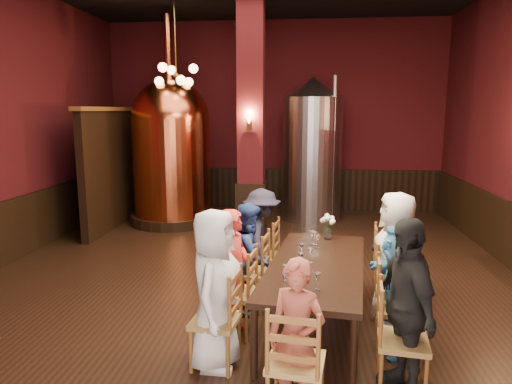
# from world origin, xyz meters

# --- Properties ---
(room) EXTENTS (10.00, 10.02, 4.50)m
(room) POSITION_xyz_m (0.00, 0.00, 2.25)
(room) COLOR black
(room) RESTS_ON ground
(wainscot_back) EXTENTS (7.90, 0.08, 1.00)m
(wainscot_back) POSITION_xyz_m (0.00, 4.96, 0.50)
(wainscot_back) COLOR black
(wainscot_back) RESTS_ON ground
(column) EXTENTS (0.58, 0.58, 4.50)m
(column) POSITION_xyz_m (-0.30, 2.80, 2.25)
(column) COLOR #420E12
(column) RESTS_ON ground
(partition) EXTENTS (0.22, 3.50, 2.40)m
(partition) POSITION_xyz_m (-3.20, 3.20, 1.20)
(partition) COLOR black
(partition) RESTS_ON ground
(pendant_cluster) EXTENTS (0.90, 0.90, 1.70)m
(pendant_cluster) POSITION_xyz_m (-1.80, 2.90, 3.10)
(pendant_cluster) COLOR #A57226
(pendant_cluster) RESTS_ON room
(sconce_column) EXTENTS (0.20, 0.20, 0.36)m
(sconce_column) POSITION_xyz_m (-0.30, 2.50, 2.20)
(sconce_column) COLOR black
(sconce_column) RESTS_ON column
(dining_table) EXTENTS (1.30, 2.51, 0.75)m
(dining_table) POSITION_xyz_m (0.88, -1.29, 0.69)
(dining_table) COLOR black
(dining_table) RESTS_ON ground
(chair_0) EXTENTS (0.52, 0.52, 0.92)m
(chair_0) POSITION_xyz_m (-0.09, -2.17, 0.46)
(chair_0) COLOR brown
(chair_0) RESTS_ON ground
(person_0) EXTENTS (0.55, 0.79, 1.53)m
(person_0) POSITION_xyz_m (-0.09, -2.17, 0.77)
(person_0) COLOR silver
(person_0) RESTS_ON ground
(chair_1) EXTENTS (0.52, 0.52, 0.92)m
(chair_1) POSITION_xyz_m (-0.00, -1.51, 0.46)
(chair_1) COLOR brown
(chair_1) RESTS_ON ground
(person_1) EXTENTS (0.42, 0.56, 1.39)m
(person_1) POSITION_xyz_m (-0.00, -1.51, 0.69)
(person_1) COLOR red
(person_1) RESTS_ON ground
(chair_2) EXTENTS (0.52, 0.52, 0.92)m
(chair_2) POSITION_xyz_m (0.08, -0.85, 0.46)
(chair_2) COLOR brown
(chair_2) RESTS_ON ground
(person_2) EXTENTS (0.33, 0.65, 1.32)m
(person_2) POSITION_xyz_m (0.08, -0.85, 0.66)
(person_2) COLOR navy
(person_2) RESTS_ON ground
(chair_3) EXTENTS (0.52, 0.52, 0.92)m
(chair_3) POSITION_xyz_m (0.17, -0.19, 0.46)
(chair_3) COLOR brown
(chair_3) RESTS_ON ground
(person_3) EXTENTS (0.64, 0.96, 1.38)m
(person_3) POSITION_xyz_m (0.17, -0.19, 0.69)
(person_3) COLOR black
(person_3) RESTS_ON ground
(chair_4) EXTENTS (0.52, 0.52, 0.92)m
(chair_4) POSITION_xyz_m (1.60, -2.39, 0.46)
(chair_4) COLOR brown
(chair_4) RESTS_ON ground
(person_4) EXTENTS (0.57, 0.97, 1.55)m
(person_4) POSITION_xyz_m (1.60, -2.39, 0.77)
(person_4) COLOR black
(person_4) RESTS_ON ground
(chair_5) EXTENTS (0.52, 0.52, 0.92)m
(chair_5) POSITION_xyz_m (1.68, -1.73, 0.46)
(chair_5) COLOR brown
(chair_5) RESTS_ON ground
(person_5) EXTENTS (0.44, 1.25, 1.34)m
(person_5) POSITION_xyz_m (1.68, -1.73, 0.67)
(person_5) COLOR teal
(person_5) RESTS_ON ground
(chair_6) EXTENTS (0.52, 0.52, 0.92)m
(chair_6) POSITION_xyz_m (1.77, -1.07, 0.46)
(chair_6) COLOR brown
(chair_6) RESTS_ON ground
(person_6) EXTENTS (0.49, 0.75, 1.53)m
(person_6) POSITION_xyz_m (1.77, -1.07, 0.76)
(person_6) COLOR white
(person_6) RESTS_ON ground
(chair_7) EXTENTS (0.52, 0.52, 0.92)m
(chair_7) POSITION_xyz_m (1.86, -0.41, 0.46)
(chair_7) COLOR brown
(chair_7) RESTS_ON ground
(person_7) EXTENTS (0.53, 0.75, 1.40)m
(person_7) POSITION_xyz_m (1.86, -0.41, 0.70)
(person_7) COLOR #1B1830
(person_7) RESTS_ON ground
(chair_8) EXTENTS (0.52, 0.52, 0.92)m
(chair_8) POSITION_xyz_m (0.68, -2.83, 0.46)
(chair_8) COLOR brown
(chair_8) RESTS_ON ground
(person_8) EXTENTS (0.56, 0.47, 1.30)m
(person_8) POSITION_xyz_m (0.68, -2.83, 0.65)
(person_8) COLOR #9B4433
(person_8) RESTS_ON ground
(copper_kettle) EXTENTS (1.96, 1.96, 4.33)m
(copper_kettle) POSITION_xyz_m (-2.08, 3.34, 1.58)
(copper_kettle) COLOR black
(copper_kettle) RESTS_ON ground
(steel_vessel) EXTENTS (1.64, 1.64, 3.12)m
(steel_vessel) POSITION_xyz_m (0.92, 3.96, 1.56)
(steel_vessel) COLOR #B2B2B7
(steel_vessel) RESTS_ON ground
(rose_vase) EXTENTS (0.20, 0.20, 0.34)m
(rose_vase) POSITION_xyz_m (1.06, -0.30, 0.97)
(rose_vase) COLOR white
(rose_vase) RESTS_ON dining_table
(wine_glass_0) EXTENTS (0.07, 0.07, 0.17)m
(wine_glass_0) POSITION_xyz_m (0.81, -1.30, 0.83)
(wine_glass_0) COLOR white
(wine_glass_0) RESTS_ON dining_table
(wine_glass_1) EXTENTS (0.07, 0.07, 0.17)m
(wine_glass_1) POSITION_xyz_m (0.71, -1.48, 0.83)
(wine_glass_1) COLOR white
(wine_glass_1) RESTS_ON dining_table
(wine_glass_2) EXTENTS (0.07, 0.07, 0.17)m
(wine_glass_2) POSITION_xyz_m (0.57, -2.14, 0.83)
(wine_glass_2) COLOR white
(wine_glass_2) RESTS_ON dining_table
(wine_glass_3) EXTENTS (0.07, 0.07, 0.17)m
(wine_glass_3) POSITION_xyz_m (0.91, -0.72, 0.83)
(wine_glass_3) COLOR white
(wine_glass_3) RESTS_ON dining_table
(wine_glass_4) EXTENTS (0.07, 0.07, 0.17)m
(wine_glass_4) POSITION_xyz_m (0.88, -0.60, 0.83)
(wine_glass_4) COLOR white
(wine_glass_4) RESTS_ON dining_table
(wine_glass_5) EXTENTS (0.07, 0.07, 0.17)m
(wine_glass_5) POSITION_xyz_m (0.86, -2.06, 0.83)
(wine_glass_5) COLOR white
(wine_glass_5) RESTS_ON dining_table
(wine_glass_6) EXTENTS (0.07, 0.07, 0.17)m
(wine_glass_6) POSITION_xyz_m (0.84, -0.56, 0.83)
(wine_glass_6) COLOR white
(wine_glass_6) RESTS_ON dining_table
(wine_glass_7) EXTENTS (0.07, 0.07, 0.17)m
(wine_glass_7) POSITION_xyz_m (0.69, -1.87, 0.83)
(wine_glass_7) COLOR white
(wine_glass_7) RESTS_ON dining_table
(wine_glass_8) EXTENTS (0.07, 0.07, 0.17)m
(wine_glass_8) POSITION_xyz_m (0.71, -1.13, 0.83)
(wine_glass_8) COLOR white
(wine_glass_8) RESTS_ON dining_table
(wine_glass_9) EXTENTS (0.07, 0.07, 0.17)m
(wine_glass_9) POSITION_xyz_m (0.56, -1.87, 0.83)
(wine_glass_9) COLOR white
(wine_glass_9) RESTS_ON dining_table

